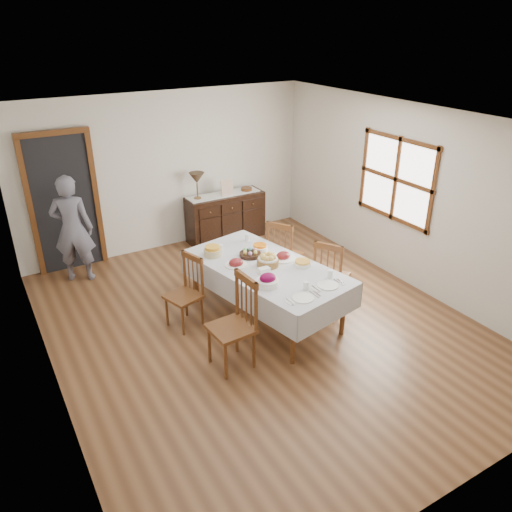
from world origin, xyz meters
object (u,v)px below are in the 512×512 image
chair_left_far (186,291)px  chair_right_near (330,274)px  chair_right_far (283,253)px  person (72,226)px  sideboard (226,217)px  chair_left_near (235,322)px  table_lamp (197,179)px  dining_table (266,272)px

chair_left_far → chair_right_near: chair_right_near is taller
chair_right_far → person: size_ratio=0.59×
chair_right_near → chair_left_far: bearing=40.2°
sideboard → chair_left_near: bearing=-115.6°
chair_right_near → sideboard: (-0.12, 2.82, -0.09)m
chair_right_far → table_lamp: bearing=-19.1°
chair_right_near → sideboard: 2.82m
chair_left_near → chair_right_far: (1.49, 1.29, -0.03)m
chair_left_far → person: size_ratio=0.55×
dining_table → table_lamp: 2.69m
chair_right_far → table_lamp: table_lamp is taller
chair_left_near → chair_right_near: chair_left_near is taller
chair_left_near → chair_left_far: size_ratio=1.15×
dining_table → chair_left_near: chair_left_near is taller
chair_left_far → table_lamp: (1.20, 2.25, 0.70)m
chair_right_far → table_lamp: (-0.43, 2.00, 0.66)m
sideboard → table_lamp: 0.92m
chair_right_near → sideboard: bearing=-29.0°
chair_left_near → chair_right_near: 1.74m
dining_table → sideboard: 2.71m
dining_table → chair_right_near: chair_right_near is taller
chair_left_near → table_lamp: 3.52m
chair_left_far → chair_right_far: 1.65m
dining_table → table_lamp: bearing=73.2°
chair_left_near → table_lamp: (1.06, 3.29, 0.63)m
chair_left_near → chair_right_near: (1.68, 0.44, -0.04)m
person → chair_left_far: bearing=139.3°
sideboard → table_lamp: (-0.50, 0.04, 0.77)m
dining_table → chair_right_far: bearing=31.2°
person → table_lamp: bearing=-148.6°
chair_left_near → person: size_ratio=0.63×
dining_table → chair_right_far: size_ratio=2.31×
chair_left_near → person: 3.23m
person → chair_right_far: bearing=170.2°
chair_left_near → person: (-1.07, 3.03, 0.32)m
chair_right_near → person: (-2.75, 2.59, 0.36)m
table_lamp → chair_right_near: bearing=-77.7°
dining_table → table_lamp: table_lamp is taller
chair_left_far → chair_right_near: size_ratio=0.94×
dining_table → sideboard: sideboard is taller
chair_left_near → sideboard: 3.62m
dining_table → chair_left_far: bearing=147.2°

